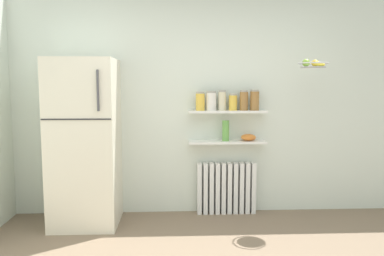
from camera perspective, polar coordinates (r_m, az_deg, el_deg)
The scene contains 14 objects.
back_wall at distance 4.57m, azimuth 1.68°, elevation 3.76°, with size 7.04×0.10×2.60m, color silver.
refrigerator at distance 4.31m, azimuth -15.45°, elevation -2.10°, with size 0.69×0.72×1.78m.
radiator at distance 4.62m, azimuth 5.06°, elevation -8.79°, with size 0.68×0.12×0.60m.
wall_shelf_lower at distance 4.48m, azimuth 5.18°, elevation -2.05°, with size 0.89×0.22×0.03m, color white.
wall_shelf_upper at distance 4.44m, azimuth 5.23°, elevation 2.43°, with size 0.89×0.22×0.03m, color white.
storage_jar_0 at distance 4.40m, azimuth 1.22°, elevation 3.95°, with size 0.10×0.10×0.21m.
storage_jar_1 at distance 4.41m, azimuth 2.84°, elevation 3.99°, with size 0.12×0.12×0.22m.
storage_jar_2 at distance 4.43m, azimuth 4.45°, elevation 4.06°, with size 0.09×0.09×0.23m.
storage_jar_3 at distance 4.45m, azimuth 6.04°, elevation 3.80°, with size 0.09×0.09×0.19m.
storage_jar_4 at distance 4.47m, azimuth 7.62°, elevation 4.03°, with size 0.09×0.09×0.23m.
storage_jar_5 at distance 4.49m, azimuth 9.19°, elevation 4.06°, with size 0.10×0.10×0.24m.
vase at distance 4.46m, azimuth 4.97°, elevation -0.40°, with size 0.08×0.08×0.24m, color #66A84C.
shelf_bowl at distance 4.51m, azimuth 8.29°, elevation -1.37°, with size 0.17×0.17×0.08m, color orange.
hanging_fruit_basket at distance 4.32m, azimuth 17.31°, elevation 8.96°, with size 0.32×0.32×0.09m.
Camera 1 is at (-0.35, -2.50, 1.52)m, focal length 36.29 mm.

